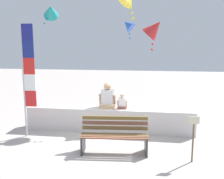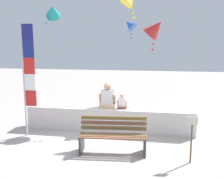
% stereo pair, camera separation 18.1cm
% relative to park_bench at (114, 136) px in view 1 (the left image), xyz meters
% --- Properties ---
extents(ground_plane, '(40.00, 40.00, 0.00)m').
position_rel_park_bench_xyz_m(ground_plane, '(-0.38, 0.51, -0.42)').
color(ground_plane, '#AFA49E').
extents(seawall_ledge, '(5.29, 0.59, 0.74)m').
position_rel_park_bench_xyz_m(seawall_ledge, '(-0.38, 1.61, -0.05)').
color(seawall_ledge, beige).
rests_on(seawall_ledge, ground).
extents(park_bench, '(1.76, 0.75, 0.88)m').
position_rel_park_bench_xyz_m(park_bench, '(0.00, 0.00, 0.00)').
color(park_bench, brown).
rests_on(park_bench, ground).
extents(person_adult, '(0.53, 0.39, 0.81)m').
position_rel_park_bench_xyz_m(person_adult, '(-0.45, 1.62, 0.63)').
color(person_adult, tan).
rests_on(person_adult, seawall_ledge).
extents(person_child, '(0.32, 0.23, 0.48)m').
position_rel_park_bench_xyz_m(person_child, '(0.02, 1.62, 0.51)').
color(person_child, brown).
rests_on(person_child, seawall_ledge).
extents(flag_banner, '(0.39, 0.05, 3.30)m').
position_rel_park_bench_xyz_m(flag_banner, '(-2.66, 0.75, 1.51)').
color(flag_banner, '#B7B7BC').
rests_on(flag_banner, ground).
extents(kite_blue, '(0.69, 0.62, 0.88)m').
position_rel_park_bench_xyz_m(kite_blue, '(-0.09, 4.76, 3.10)').
color(kite_blue, blue).
extents(kite_red, '(0.94, 0.81, 1.18)m').
position_rel_park_bench_xyz_m(kite_red, '(0.98, 3.06, 2.85)').
color(kite_red, red).
extents(kite_teal, '(0.87, 0.99, 1.00)m').
position_rel_park_bench_xyz_m(kite_teal, '(-3.37, 4.65, 3.71)').
color(kite_teal, teal).
extents(sign_post, '(0.24, 0.04, 1.11)m').
position_rel_park_bench_xyz_m(sign_post, '(1.89, -0.33, 0.25)').
color(sign_post, brown).
rests_on(sign_post, ground).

